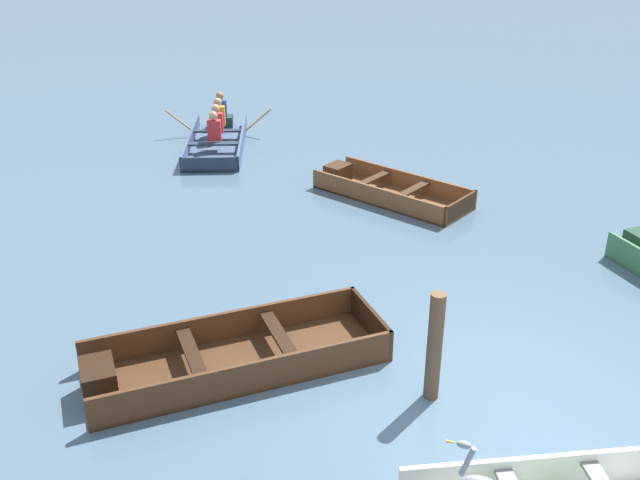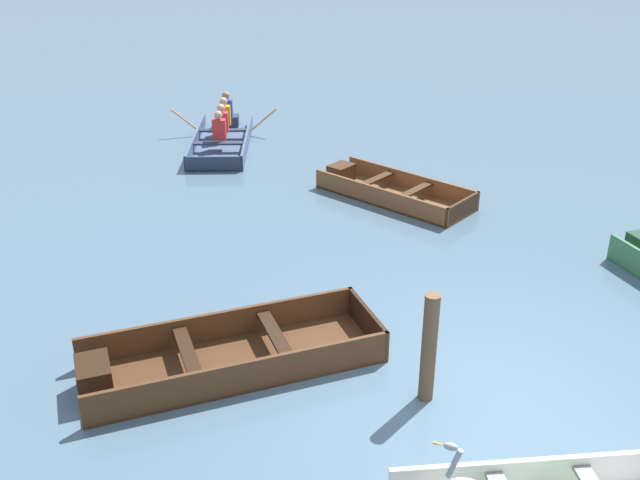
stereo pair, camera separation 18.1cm
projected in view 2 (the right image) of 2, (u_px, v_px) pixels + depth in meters
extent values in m
plane|color=slate|center=(493.00, 400.00, 7.71)|extent=(80.00, 80.00, 0.00)
cube|color=white|center=(535.00, 476.00, 6.41)|extent=(2.45, 1.17, 0.41)
cube|color=brown|center=(394.00, 197.00, 12.89)|extent=(1.89, 3.04, 0.04)
cube|color=brown|center=(378.00, 197.00, 12.48)|extent=(0.96, 2.73, 0.35)
cube|color=brown|center=(410.00, 182.00, 13.15)|extent=(0.96, 2.73, 0.35)
cube|color=#3F2716|center=(463.00, 210.00, 11.99)|extent=(1.00, 0.38, 0.35)
cube|color=#3F2716|center=(341.00, 173.00, 13.55)|extent=(0.56, 0.49, 0.32)
cube|color=#3F2716|center=(376.00, 179.00, 13.03)|extent=(0.94, 0.45, 0.04)
cube|color=#3F2716|center=(415.00, 191.00, 12.53)|extent=(0.94, 0.45, 0.04)
cube|color=#4C2D19|center=(234.00, 363.00, 8.28)|extent=(3.58, 1.73, 0.04)
cube|color=#4C2D19|center=(245.00, 377.00, 7.74)|extent=(3.39, 0.65, 0.40)
cube|color=#4C2D19|center=(222.00, 326.00, 8.67)|extent=(3.39, 0.65, 0.40)
cube|color=black|center=(367.00, 323.00, 8.73)|extent=(0.25, 1.14, 0.40)
cube|color=black|center=(94.00, 377.00, 7.71)|extent=(0.44, 0.57, 0.36)
cube|color=black|center=(187.00, 352.00, 8.00)|extent=(0.34, 1.06, 0.04)
cube|color=black|center=(275.00, 334.00, 8.32)|extent=(0.34, 1.06, 0.04)
cube|color=#475B7F|center=(222.00, 146.00, 15.57)|extent=(2.56, 3.34, 0.04)
cube|color=#475B7F|center=(196.00, 140.00, 15.50)|extent=(1.58, 2.80, 0.31)
cube|color=#475B7F|center=(247.00, 140.00, 15.53)|extent=(1.58, 2.80, 0.31)
cube|color=#273246|center=(214.00, 164.00, 14.11)|extent=(1.04, 0.61, 0.31)
cube|color=#273246|center=(227.00, 121.00, 16.78)|extent=(0.63, 0.57, 0.28)
cube|color=#273246|center=(223.00, 130.00, 15.91)|extent=(1.01, 0.66, 0.04)
cube|color=#273246|center=(219.00, 143.00, 15.05)|extent=(1.01, 0.66, 0.04)
cube|color=red|center=(219.00, 130.00, 15.13)|extent=(0.33, 0.29, 0.44)
sphere|color=tan|center=(218.00, 115.00, 14.99)|extent=(0.18, 0.18, 0.18)
cube|color=red|center=(222.00, 122.00, 15.63)|extent=(0.33, 0.29, 0.44)
sphere|color=tan|center=(221.00, 108.00, 15.49)|extent=(0.18, 0.18, 0.18)
cube|color=orange|center=(224.00, 115.00, 16.13)|extent=(0.33, 0.29, 0.44)
sphere|color=tan|center=(223.00, 101.00, 15.99)|extent=(0.18, 0.18, 0.18)
cube|color=#2D4CA5|center=(227.00, 109.00, 16.63)|extent=(0.33, 0.29, 0.44)
sphere|color=#9E7051|center=(226.00, 95.00, 16.49)|extent=(0.18, 0.18, 0.18)
cylinder|color=tan|center=(186.00, 120.00, 16.16)|extent=(0.58, 0.35, 0.55)
cylinder|color=tan|center=(263.00, 120.00, 16.20)|extent=(0.58, 0.35, 0.55)
cylinder|color=#93999E|center=(454.00, 463.00, 5.32)|extent=(0.11, 0.12, 0.28)
ellipsoid|color=#93999E|center=(451.00, 447.00, 5.27)|extent=(0.12, 0.12, 0.06)
cone|color=gold|center=(440.00, 444.00, 5.29)|extent=(0.08, 0.09, 0.02)
cylinder|color=brown|center=(429.00, 348.00, 7.47)|extent=(0.16, 0.16, 1.28)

